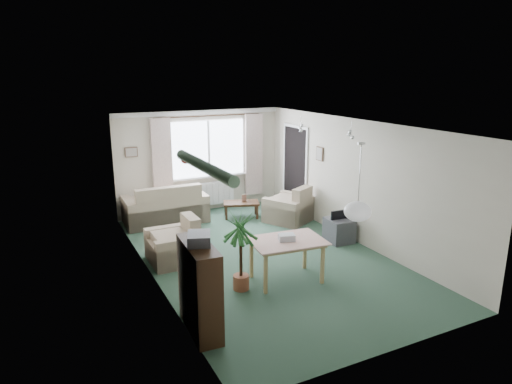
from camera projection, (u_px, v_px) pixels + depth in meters
name	position (u px, v px, depth m)	size (l,w,h in m)	color
ground	(263.00, 257.00, 8.29)	(6.50, 6.50, 0.00)	#2A4736
window	(208.00, 148.00, 10.78)	(1.80, 0.03, 1.30)	white
curtain_rod	(209.00, 116.00, 10.51)	(2.60, 0.03, 0.03)	black
curtain_left	(162.00, 163.00, 10.26)	(0.45, 0.08, 2.00)	beige
curtain_right	(254.00, 155.00, 11.25)	(0.45, 0.08, 2.00)	beige
radiator	(210.00, 194.00, 11.03)	(1.20, 0.10, 0.55)	white
doorway	(295.00, 170.00, 10.79)	(0.03, 0.95, 2.00)	black
pendant_lamp	(358.00, 211.00, 6.00)	(0.36, 0.36, 0.36)	white
tinsel_garland	(204.00, 166.00, 4.88)	(1.60, 1.60, 0.12)	#196626
bauble_cluster_a	(301.00, 126.00, 9.06)	(0.20, 0.20, 0.20)	silver
bauble_cluster_b	(351.00, 132.00, 8.15)	(0.20, 0.20, 0.20)	silver
wall_picture_back	(131.00, 152.00, 9.99)	(0.28, 0.03, 0.22)	brown
wall_picture_right	(320.00, 154.00, 9.78)	(0.03, 0.24, 0.30)	brown
sofa	(165.00, 203.00, 10.11)	(1.78, 0.94, 0.89)	#BCA98E
armchair_corner	(289.00, 203.00, 10.18)	(0.92, 0.87, 0.82)	beige
armchair_left	(174.00, 240.00, 8.00)	(0.89, 0.84, 0.80)	beige
coffee_table	(241.00, 210.00, 10.50)	(0.80, 0.45, 0.36)	black
photo_frame	(244.00, 198.00, 10.49)	(0.12, 0.02, 0.16)	brown
bookshelf	(200.00, 288.00, 5.80)	(0.32, 0.97, 1.19)	black
hifi_box	(199.00, 239.00, 5.64)	(0.28, 0.35, 0.14)	#343338
houseplant	(241.00, 252.00, 6.91)	(0.53, 0.53, 1.24)	#23541C
dining_table	(286.00, 261.00, 7.28)	(1.07, 0.71, 0.67)	tan
gift_box	(287.00, 238.00, 7.17)	(0.25, 0.18, 0.12)	silver
tv_cube	(339.00, 230.00, 8.99)	(0.46, 0.51, 0.46)	#353539
pet_bed	(288.00, 217.00, 10.37)	(0.56, 0.56, 0.11)	#204993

